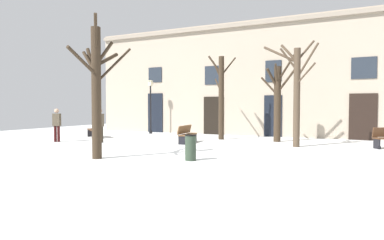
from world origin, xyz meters
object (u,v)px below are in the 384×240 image
(tree_center, at_px, (296,90))
(bench_near_center_tree, at_px, (94,130))
(person_crossing_plaza, at_px, (100,124))
(litter_bin, at_px, (191,147))
(streetlamp, at_px, (150,100))
(person_by_shop_door, at_px, (57,123))
(tree_foreground, at_px, (278,100))
(tree_left_of_center, at_px, (221,95))
(tree_near_facade, at_px, (97,86))
(bench_back_to_back_right, at_px, (187,134))

(tree_center, height_order, bench_near_center_tree, tree_center)
(person_crossing_plaza, bearing_deg, litter_bin, 103.39)
(litter_bin, relative_size, bench_near_center_tree, 0.54)
(streetlamp, bearing_deg, person_by_shop_door, -102.44)
(streetlamp, relative_size, person_crossing_plaza, 2.12)
(streetlamp, xyz_separation_m, person_crossing_plaza, (0.79, -5.97, -1.29))
(tree_center, relative_size, tree_foreground, 1.07)
(tree_foreground, relative_size, person_crossing_plaza, 2.66)
(tree_foreground, xyz_separation_m, tree_left_of_center, (-3.12, -0.06, 0.28))
(tree_center, distance_m, tree_foreground, 2.27)
(tree_near_facade, relative_size, litter_bin, 5.60)
(tree_foreground, relative_size, bench_near_center_tree, 2.83)
(bench_back_to_back_right, bearing_deg, person_crossing_plaza, 108.32)
(tree_center, xyz_separation_m, bench_back_to_back_right, (-5.22, -0.70, -2.13))
(tree_near_facade, height_order, tree_foreground, tree_near_facade)
(tree_center, relative_size, bench_near_center_tree, 3.02)
(bench_back_to_back_right, relative_size, person_by_shop_door, 1.01)
(streetlamp, relative_size, bench_back_to_back_right, 2.10)
(tree_center, xyz_separation_m, person_crossing_plaza, (-9.29, -2.48, -1.62))
(person_by_shop_door, distance_m, person_crossing_plaza, 2.37)
(tree_near_facade, distance_m, tree_left_of_center, 8.57)
(tree_foreground, bearing_deg, streetlamp, 169.64)
(bench_near_center_tree, bearing_deg, person_crossing_plaza, -3.75)
(tree_near_facade, distance_m, bench_near_center_tree, 8.60)
(streetlamp, xyz_separation_m, litter_bin, (7.44, -9.08, -1.81))
(bench_near_center_tree, relative_size, person_crossing_plaza, 0.94)
(litter_bin, xyz_separation_m, person_crossing_plaza, (-6.65, 3.11, 0.52))
(tree_foreground, distance_m, bench_back_to_back_right, 5.07)
(tree_center, height_order, tree_left_of_center, tree_center)
(person_by_shop_door, bearing_deg, bench_near_center_tree, 69.35)
(tree_left_of_center, xyz_separation_m, litter_bin, (1.69, -7.40, -2.02))
(tree_near_facade, distance_m, person_by_shop_door, 6.88)
(tree_foreground, bearing_deg, bench_near_center_tree, -166.99)
(tree_near_facade, xyz_separation_m, bench_back_to_back_right, (0.59, 5.92, -2.09))
(tree_foreground, relative_size, bench_back_to_back_right, 2.63)
(tree_near_facade, distance_m, person_crossing_plaza, 5.64)
(tree_foreground, xyz_separation_m, person_by_shop_door, (-10.35, -5.06, -1.21))
(tree_left_of_center, relative_size, bench_near_center_tree, 2.88)
(tree_near_facade, distance_m, streetlamp, 10.99)
(tree_near_facade, distance_m, bench_back_to_back_right, 6.31)
(person_by_shop_door, bearing_deg, tree_left_of_center, 15.71)
(tree_center, height_order, streetlamp, tree_center)
(tree_center, distance_m, person_by_shop_door, 12.09)
(tree_center, bearing_deg, streetlamp, 160.87)
(tree_center, bearing_deg, person_crossing_plaza, -165.09)
(tree_foreground, height_order, tree_left_of_center, tree_left_of_center)
(bench_near_center_tree, bearing_deg, tree_center, 40.94)
(tree_center, bearing_deg, bench_near_center_tree, -177.52)
(streetlamp, relative_size, litter_bin, 4.19)
(tree_left_of_center, xyz_separation_m, person_by_shop_door, (-7.22, -5.00, -1.49))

